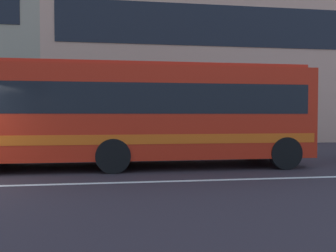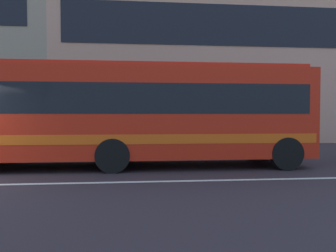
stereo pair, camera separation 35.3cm
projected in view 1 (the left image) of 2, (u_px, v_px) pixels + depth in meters
The scene contains 2 objects.
apartment_block_right at pixel (196, 56), 23.06m from camera, with size 19.31×8.97×11.95m.
transit_bus at pixel (136, 112), 10.31m from camera, with size 11.14×2.55×3.25m.
Camera 1 is at (4.65, -7.90, 1.65)m, focal length 34.12 mm.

